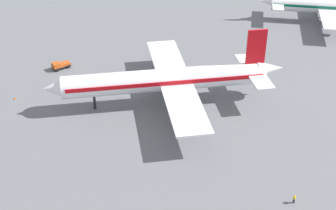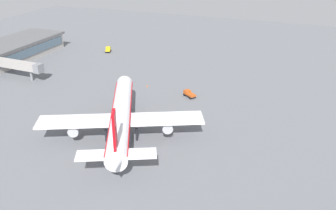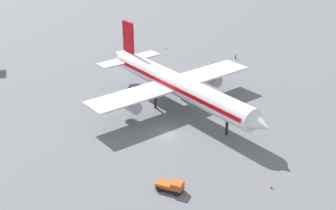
% 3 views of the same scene
% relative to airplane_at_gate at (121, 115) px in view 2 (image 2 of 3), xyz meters
% --- Properties ---
extents(ground, '(288.00, 288.00, 0.00)m').
position_rel_airplane_at_gate_xyz_m(ground, '(-12.07, 4.65, -5.73)').
color(ground, slate).
extents(airplane_at_gate, '(48.51, 40.28, 15.77)m').
position_rel_airplane_at_gate_xyz_m(airplane_at_gate, '(0.00, 0.00, 0.00)').
color(airplane_at_gate, white).
rests_on(airplane_at_gate, ground).
extents(pushback_tractor, '(4.11, 4.68, 1.90)m').
position_rel_airplane_at_gate_xyz_m(pushback_tractor, '(-30.09, 8.25, -4.76)').
color(pushback_tractor, black).
rests_on(pushback_tractor, ground).
extents(baggage_tug, '(3.65, 3.07, 2.30)m').
position_rel_airplane_at_gate_xyz_m(baggage_tug, '(-64.28, -41.14, -4.58)').
color(baggage_tug, black).
rests_on(baggage_tug, ground).
extents(jet_bridge, '(3.70, 21.33, 6.74)m').
position_rel_airplane_at_gate_xyz_m(jet_bridge, '(-23.35, -53.66, -0.59)').
color(jet_bridge, '#9E9993').
rests_on(jet_bridge, ground).
extents(safety_cone_mid_apron, '(0.44, 0.44, 0.60)m').
position_rel_airplane_at_gate_xyz_m(safety_cone_mid_apron, '(-32.99, -7.90, -5.43)').
color(safety_cone_mid_apron, '#EA590C').
rests_on(safety_cone_mid_apron, ground).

